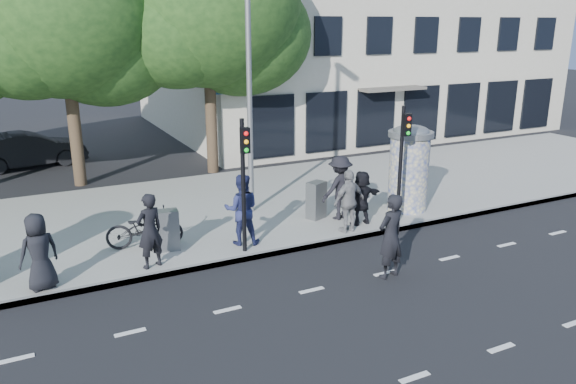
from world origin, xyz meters
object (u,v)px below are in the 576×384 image
ad_column_right (409,166)px  car_mid (29,150)px  cabinet_left (169,230)px  ped_e (349,201)px  ped_d (340,188)px  street_lamp (250,57)px  ped_a (39,252)px  traffic_pole_near (244,173)px  cabinet_right (316,200)px  traffic_pole_far (402,153)px  ped_b (150,231)px  bicycle (144,228)px  ped_c (242,209)px  ped_f (361,198)px  man_road (391,236)px

ad_column_right → car_mid: size_ratio=0.60×
cabinet_left → car_mid: (-2.72, 11.67, 0.04)m
ped_e → ped_d: bearing=-116.8°
street_lamp → ped_a: size_ratio=4.64×
car_mid → ped_d: bearing=-154.2°
traffic_pole_near → cabinet_right: 3.55m
cabinet_right → ped_a: bearing=168.4°
traffic_pole_far → ped_a: traffic_pole_far is taller
street_lamp → car_mid: bearing=120.6°
traffic_pole_near → ped_e: size_ratio=1.92×
ped_b → ped_a: bearing=-17.0°
ad_column_right → ped_b: bearing=-174.6°
street_lamp → bicycle: bearing=-158.8°
traffic_pole_near → car_mid: 13.51m
street_lamp → ped_d: bearing=-40.1°
ad_column_right → ped_c: 5.69m
ad_column_right → ped_f: bearing=-166.5°
ped_b → bicycle: 1.38m
street_lamp → car_mid: size_ratio=1.82×
ped_a → ped_b: (2.40, 0.08, 0.05)m
traffic_pole_near → ped_f: size_ratio=2.15×
traffic_pole_far → man_road: traffic_pole_far is taller
street_lamp → ped_c: bearing=-118.9°
ad_column_right → man_road: 4.78m
ped_b → ped_d: 5.90m
bicycle → ped_d: bearing=-81.5°
traffic_pole_far → bicycle: (-7.01, 1.45, -1.57)m
ped_c → ped_f: size_ratio=1.19×
car_mid → cabinet_left: bearing=-175.3°
ped_a → ped_c: ped_c is taller
ad_column_right → ped_e: ad_column_right is taller
traffic_pole_far → ped_a: bearing=179.7°
ped_b → car_mid: ped_b is taller
ped_f → car_mid: 14.73m
ped_d → cabinet_left: (-5.15, -0.10, -0.42)m
ad_column_right → car_mid: ad_column_right is taller
ped_f → man_road: bearing=65.5°
cabinet_right → ped_f: bearing=-70.3°
street_lamp → man_road: size_ratio=3.93×
cabinet_right → ped_e: bearing=-101.5°
car_mid → ped_b: bearing=-179.1°
bicycle → car_mid: car_mid is taller
ped_f → ped_c: bearing=-4.9°
ad_column_right → ped_a: bearing=-175.4°
ped_e → ped_c: bearing=-18.1°
man_road → car_mid: (-6.98, 15.26, -0.29)m
traffic_pole_far → bicycle: 7.32m
ad_column_right → cabinet_left: size_ratio=2.51×
traffic_pole_near → street_lamp: 4.07m
ad_column_right → cabinet_left: bearing=179.2°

